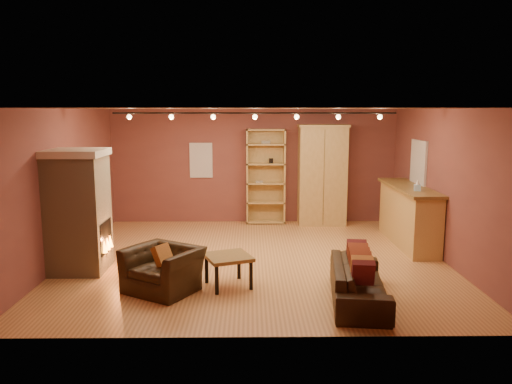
{
  "coord_description": "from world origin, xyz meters",
  "views": [
    {
      "loc": [
        -0.09,
        -9.04,
        2.77
      ],
      "look_at": [
        0.02,
        0.2,
        1.25
      ],
      "focal_mm": 35.0,
      "sensor_mm": 36.0,
      "label": 1
    }
  ],
  "objects_px": {
    "bookcase": "(266,176)",
    "coffee_table": "(228,260)",
    "fireplace": "(79,211)",
    "armchair": "(163,262)",
    "armoire": "(322,175)",
    "bar_counter": "(409,215)",
    "loveseat": "(359,275)"
  },
  "relations": [
    {
      "from": "bookcase",
      "to": "armoire",
      "type": "distance_m",
      "value": 1.38
    },
    {
      "from": "armoire",
      "to": "coffee_table",
      "type": "relative_size",
      "value": 2.82
    },
    {
      "from": "fireplace",
      "to": "armchair",
      "type": "xyz_separation_m",
      "value": [
        1.6,
        -1.02,
        -0.6
      ]
    },
    {
      "from": "bookcase",
      "to": "coffee_table",
      "type": "bearing_deg",
      "value": -99.14
    },
    {
      "from": "coffee_table",
      "to": "bookcase",
      "type": "bearing_deg",
      "value": 80.86
    },
    {
      "from": "loveseat",
      "to": "armoire",
      "type": "bearing_deg",
      "value": 5.31
    },
    {
      "from": "bookcase",
      "to": "coffee_table",
      "type": "relative_size",
      "value": 2.69
    },
    {
      "from": "armoire",
      "to": "armchair",
      "type": "distance_m",
      "value": 5.57
    },
    {
      "from": "fireplace",
      "to": "bookcase",
      "type": "height_order",
      "value": "bookcase"
    },
    {
      "from": "armoire",
      "to": "bar_counter",
      "type": "distance_m",
      "value": 2.51
    },
    {
      "from": "bookcase",
      "to": "loveseat",
      "type": "distance_m",
      "value": 5.4
    },
    {
      "from": "fireplace",
      "to": "coffee_table",
      "type": "bearing_deg",
      "value": -17.67
    },
    {
      "from": "bar_counter",
      "to": "coffee_table",
      "type": "relative_size",
      "value": 2.98
    },
    {
      "from": "bookcase",
      "to": "loveseat",
      "type": "relative_size",
      "value": 1.16
    },
    {
      "from": "fireplace",
      "to": "bookcase",
      "type": "distance_m",
      "value": 5.0
    },
    {
      "from": "fireplace",
      "to": "armchair",
      "type": "relative_size",
      "value": 1.69
    },
    {
      "from": "bar_counter",
      "to": "armchair",
      "type": "distance_m",
      "value": 5.36
    },
    {
      "from": "armoire",
      "to": "loveseat",
      "type": "distance_m",
      "value": 5.08
    },
    {
      "from": "bookcase",
      "to": "coffee_table",
      "type": "height_order",
      "value": "bookcase"
    },
    {
      "from": "armoire",
      "to": "bookcase",
      "type": "bearing_deg",
      "value": 172.19
    },
    {
      "from": "bookcase",
      "to": "armoire",
      "type": "height_order",
      "value": "armoire"
    },
    {
      "from": "fireplace",
      "to": "armoire",
      "type": "height_order",
      "value": "armoire"
    },
    {
      "from": "armchair",
      "to": "loveseat",
      "type": "bearing_deg",
      "value": 22.24
    },
    {
      "from": "coffee_table",
      "to": "armchair",
      "type": "bearing_deg",
      "value": -169.16
    },
    {
      "from": "loveseat",
      "to": "fireplace",
      "type": "bearing_deg",
      "value": 79.16
    },
    {
      "from": "fireplace",
      "to": "loveseat",
      "type": "height_order",
      "value": "fireplace"
    },
    {
      "from": "bookcase",
      "to": "armoire",
      "type": "xyz_separation_m",
      "value": [
        1.37,
        -0.19,
        0.04
      ]
    },
    {
      "from": "bookcase",
      "to": "armchair",
      "type": "distance_m",
      "value": 5.11
    },
    {
      "from": "armoire",
      "to": "bar_counter",
      "type": "bearing_deg",
      "value": -50.8
    },
    {
      "from": "bookcase",
      "to": "armchair",
      "type": "bearing_deg",
      "value": -110.06
    },
    {
      "from": "bookcase",
      "to": "bar_counter",
      "type": "xyz_separation_m",
      "value": [
        2.91,
        -2.08,
        -0.56
      ]
    },
    {
      "from": "fireplace",
      "to": "bar_counter",
      "type": "bearing_deg",
      "value": 14.81
    }
  ]
}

